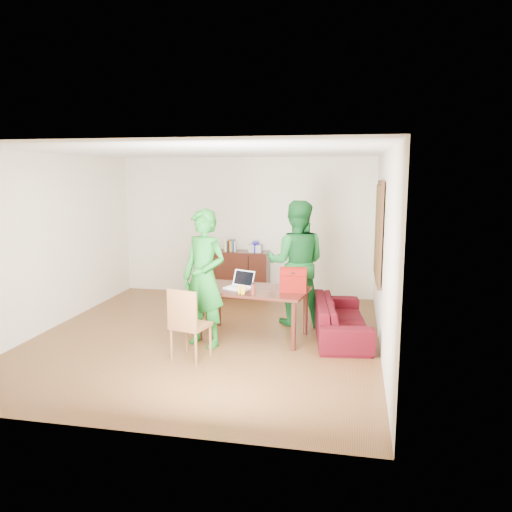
% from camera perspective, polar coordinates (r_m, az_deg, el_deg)
% --- Properties ---
extents(room, '(5.20, 5.70, 2.90)m').
position_cam_1_polar(room, '(7.31, -5.53, 0.82)').
color(room, '#472A11').
rests_on(room, ground).
extents(table, '(1.66, 1.07, 0.73)m').
position_cam_1_polar(table, '(7.31, -0.31, -4.46)').
color(table, black).
rests_on(table, ground).
extents(chair, '(0.52, 0.51, 0.95)m').
position_cam_1_polar(chair, '(6.64, -7.53, -9.28)').
color(chair, brown).
rests_on(chair, ground).
extents(person_near, '(0.82, 0.69, 1.92)m').
position_cam_1_polar(person_near, '(6.97, -5.94, -2.53)').
color(person_near, '#16641C').
rests_on(person_near, ground).
extents(person_far, '(1.00, 0.79, 1.98)m').
position_cam_1_polar(person_far, '(7.94, 4.62, -0.79)').
color(person_far, '#145B22').
rests_on(person_far, ground).
extents(laptop, '(0.42, 0.36, 0.25)m').
position_cam_1_polar(laptop, '(7.29, -2.14, -3.40)').
color(laptop, white).
rests_on(laptop, table).
extents(bananas, '(0.16, 0.13, 0.05)m').
position_cam_1_polar(bananas, '(6.94, -1.66, -4.24)').
color(bananas, gold).
rests_on(bananas, table).
extents(bottle, '(0.07, 0.07, 0.17)m').
position_cam_1_polar(bottle, '(6.93, -0.35, -3.76)').
color(bottle, '#5C1E15').
rests_on(bottle, table).
extents(red_bag, '(0.39, 0.24, 0.28)m').
position_cam_1_polar(red_bag, '(7.12, 4.28, -2.97)').
color(red_bag, '#6E0D07').
rests_on(red_bag, table).
extents(sofa, '(0.96, 1.95, 0.55)m').
position_cam_1_polar(sofa, '(7.57, 9.68, -7.00)').
color(sofa, '#41080D').
rests_on(sofa, ground).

